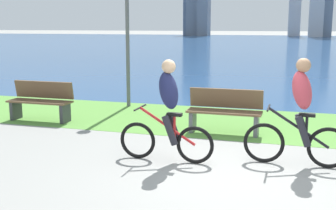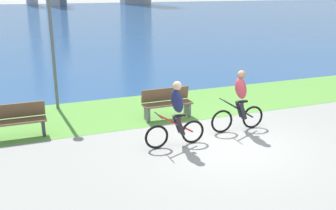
% 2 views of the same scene
% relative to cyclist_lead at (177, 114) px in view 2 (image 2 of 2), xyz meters
% --- Properties ---
extents(ground_plane, '(300.00, 300.00, 0.00)m').
position_rel_cyclist_lead_xyz_m(ground_plane, '(1.21, -0.40, -0.83)').
color(ground_plane, gray).
extents(grass_strip_bayside, '(120.00, 3.24, 0.01)m').
position_rel_cyclist_lead_xyz_m(grass_strip_bayside, '(1.21, 3.14, -0.82)').
color(grass_strip_bayside, '#59933D').
rests_on(grass_strip_bayside, ground).
extents(bay_water_surface, '(300.00, 83.16, 0.00)m').
position_rel_cyclist_lead_xyz_m(bay_water_surface, '(1.21, 46.34, -0.83)').
color(bay_water_surface, navy).
rests_on(bay_water_surface, ground).
extents(cyclist_lead, '(1.58, 0.52, 1.65)m').
position_rel_cyclist_lead_xyz_m(cyclist_lead, '(0.00, 0.00, 0.00)').
color(cyclist_lead, black).
rests_on(cyclist_lead, ground).
extents(cyclist_trailing, '(1.62, 0.52, 1.69)m').
position_rel_cyclist_lead_xyz_m(cyclist_trailing, '(2.01, 0.37, 0.01)').
color(cyclist_trailing, black).
rests_on(cyclist_trailing, ground).
extents(bench_near_path, '(1.50, 0.47, 0.90)m').
position_rel_cyclist_lead_xyz_m(bench_near_path, '(-3.67, 2.06, -0.38)').
color(bench_near_path, brown).
rests_on(bench_near_path, ground).
extents(bench_far_along_path, '(1.50, 0.47, 0.90)m').
position_rel_cyclist_lead_xyz_m(bench_far_along_path, '(0.57, 2.10, -0.38)').
color(bench_far_along_path, brown).
rests_on(bench_far_along_path, ground).
extents(lamppost_tall, '(0.28, 0.28, 4.04)m').
position_rel_cyclist_lead_xyz_m(lamppost_tall, '(-2.41, 4.28, 1.80)').
color(lamppost_tall, '#595960').
rests_on(lamppost_tall, ground).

